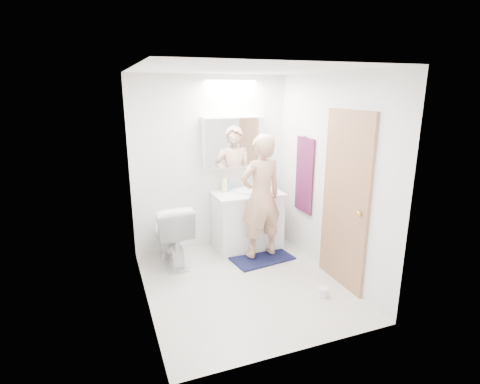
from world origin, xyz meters
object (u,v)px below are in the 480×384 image
soap_bottle_a (225,183)px  toothbrush_cup (257,185)px  person (261,197)px  toilet_paper_roll (323,292)px  toilet (171,233)px  medicine_cabinet (233,142)px  soap_bottle_b (228,185)px  vanity_cabinet (247,222)px

soap_bottle_a → toothbrush_cup: (0.49, 0.01, -0.08)m
person → toilet_paper_roll: 1.42m
toilet → toothbrush_cup: toothbrush_cup is taller
medicine_cabinet → soap_bottle_b: 0.60m
medicine_cabinet → toilet_paper_roll: medicine_cabinet is taller
soap_bottle_b → toothbrush_cup: (0.42, -0.02, -0.04)m
vanity_cabinet → toilet_paper_roll: vanity_cabinet is taller
soap_bottle_b → soap_bottle_a: bearing=-155.9°
toilet → toothbrush_cup: bearing=-170.6°
person → soap_bottle_b: bearing=-74.0°
medicine_cabinet → toilet_paper_roll: 2.30m
vanity_cabinet → soap_bottle_b: size_ratio=5.40×
medicine_cabinet → soap_bottle_b: size_ratio=5.28×
soap_bottle_a → toilet_paper_roll: soap_bottle_a is taller
soap_bottle_b → toothbrush_cup: bearing=-2.7°
person → vanity_cabinet: bearing=-92.9°
vanity_cabinet → medicine_cabinet: size_ratio=1.02×
toothbrush_cup → toilet_paper_roll: 1.88m
person → toothbrush_cup: (0.17, 0.55, 0.00)m
soap_bottle_a → medicine_cabinet: bearing=21.6°
soap_bottle_a → toothbrush_cup: 0.50m
soap_bottle_a → toilet: bearing=-162.1°
vanity_cabinet → toilet_paper_roll: (0.29, -1.53, -0.34)m
vanity_cabinet → toilet: toilet is taller
vanity_cabinet → medicine_cabinet: (-0.13, 0.21, 1.11)m
toilet → soap_bottle_a: bearing=-164.5°
person → soap_bottle_a: bearing=-67.3°
toothbrush_cup → toilet_paper_roll: size_ratio=0.88×
medicine_cabinet → vanity_cabinet: bearing=-57.6°
toilet_paper_roll → toilet: bearing=134.6°
person → soap_bottle_b: size_ratio=9.77×
soap_bottle_b → toothbrush_cup: soap_bottle_b is taller
soap_bottle_a → soap_bottle_b: (0.07, 0.03, -0.04)m
person → medicine_cabinet: bearing=-82.2°
vanity_cabinet → medicine_cabinet: bearing=122.4°
toothbrush_cup → soap_bottle_b: bearing=177.3°
person → toothbrush_cup: size_ratio=16.89×
vanity_cabinet → toothbrush_cup: (0.20, 0.16, 0.47)m
medicine_cabinet → soap_bottle_a: (-0.15, -0.06, -0.56)m
toilet → soap_bottle_b: bearing=-164.1°
toilet → soap_bottle_b: soap_bottle_b is taller
toothbrush_cup → toilet_paper_roll: (0.08, -1.69, -0.81)m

